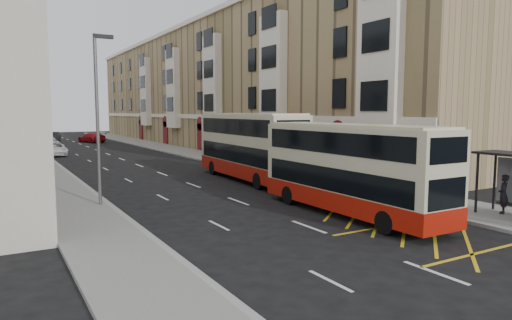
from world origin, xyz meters
TOP-DOWN VIEW (x-y plane):
  - ground at (0.00, 0.00)m, footprint 200.00×200.00m
  - pavement_right at (8.00, 30.00)m, footprint 4.00×120.00m
  - pavement_left at (-7.50, 30.00)m, footprint 3.00×120.00m
  - kerb_right at (6.00, 30.00)m, footprint 0.25×120.00m
  - kerb_left at (-6.00, 30.00)m, footprint 0.25×120.00m
  - road_markings at (0.00, 45.00)m, footprint 10.00×110.00m
  - terrace_right at (14.88, 45.38)m, footprint 10.75×79.00m
  - guard_railing at (6.25, 5.75)m, footprint 0.06×6.56m
  - street_lamp_near at (-6.35, 12.00)m, footprint 0.93×0.18m
  - street_lamp_far at (-6.35, 42.00)m, footprint 0.93×0.18m
  - double_decker_front at (2.84, 4.85)m, footprint 2.37×10.11m
  - double_decker_rear at (4.04, 16.06)m, footprint 3.14×11.31m
  - pedestrian_near at (8.37, 1.17)m, footprint 0.74×0.67m
  - pedestrian_far at (6.83, 7.71)m, footprint 0.96×0.67m
  - white_van at (-5.20, 41.01)m, footprint 2.54×5.08m
  - car_silver at (-4.28, 54.58)m, footprint 2.63×4.44m
  - car_dark at (-2.67, 65.35)m, footprint 2.80×4.71m
  - car_red at (2.10, 60.46)m, footprint 3.79×5.46m

SIDE VIEW (x-z plane):
  - ground at x=0.00m, z-range 0.00..0.00m
  - road_markings at x=0.00m, z-range 0.00..0.01m
  - pavement_right at x=8.00m, z-range 0.00..0.15m
  - pavement_left at x=-7.50m, z-range 0.00..0.15m
  - kerb_right at x=6.00m, z-range 0.00..0.15m
  - kerb_left at x=-6.00m, z-range 0.00..0.15m
  - white_van at x=-5.20m, z-range 0.00..1.38m
  - car_silver at x=-4.28m, z-range 0.00..1.42m
  - car_dark at x=-2.67m, z-range 0.00..1.47m
  - car_red at x=2.10m, z-range 0.00..1.47m
  - guard_railing at x=6.25m, z-range 0.35..1.36m
  - pedestrian_far at x=6.83m, z-range 0.15..1.67m
  - pedestrian_near at x=8.37m, z-range 0.15..1.86m
  - double_decker_front at x=2.84m, z-range 0.04..4.06m
  - double_decker_rear at x=4.04m, z-range 0.04..4.50m
  - street_lamp_near at x=-6.35m, z-range 0.64..8.64m
  - street_lamp_far at x=-6.35m, z-range 0.64..8.64m
  - terrace_right at x=14.88m, z-range -0.10..15.15m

